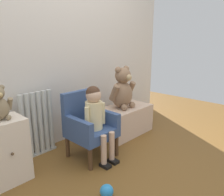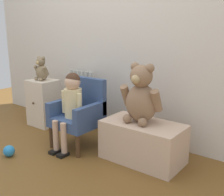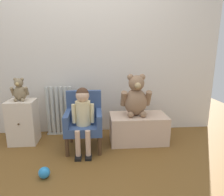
{
  "view_description": "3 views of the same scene",
  "coord_description": "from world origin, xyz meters",
  "px_view_note": "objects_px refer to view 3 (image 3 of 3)",
  "views": [
    {
      "loc": [
        -1.33,
        -1.05,
        1.17
      ],
      "look_at": [
        0.34,
        0.53,
        0.57
      ],
      "focal_mm": 35.0,
      "sensor_mm": 36.0,
      "label": 1
    },
    {
      "loc": [
        1.9,
        -1.35,
        1.17
      ],
      "look_at": [
        0.41,
        0.61,
        0.54
      ],
      "focal_mm": 45.0,
      "sensor_mm": 36.0,
      "label": 2
    },
    {
      "loc": [
        0.18,
        -1.71,
        1.17
      ],
      "look_at": [
        0.37,
        0.58,
        0.6
      ],
      "focal_mm": 32.0,
      "sensor_mm": 36.0,
      "label": 3
    }
  ],
  "objects_px": {
    "radiator": "(60,111)",
    "toy_ball": "(44,173)",
    "low_bench": "(138,128)",
    "small_teddy_bear": "(20,91)",
    "small_dresser": "(23,122)",
    "large_teddy_bear": "(136,97)",
    "child_figure": "(83,111)",
    "child_armchair": "(84,120)"
  },
  "relations": [
    {
      "from": "radiator",
      "to": "low_bench",
      "type": "distance_m",
      "value": 1.09
    },
    {
      "from": "small_dresser",
      "to": "low_bench",
      "type": "bearing_deg",
      "value": -3.49
    },
    {
      "from": "radiator",
      "to": "low_bench",
      "type": "xyz_separation_m",
      "value": [
        1.04,
        -0.31,
        -0.16
      ]
    },
    {
      "from": "child_figure",
      "to": "small_teddy_bear",
      "type": "xyz_separation_m",
      "value": [
        -0.77,
        0.28,
        0.18
      ]
    },
    {
      "from": "low_bench",
      "to": "toy_ball",
      "type": "bearing_deg",
      "value": -146.22
    },
    {
      "from": "radiator",
      "to": "large_teddy_bear",
      "type": "bearing_deg",
      "value": -16.48
    },
    {
      "from": "radiator",
      "to": "low_bench",
      "type": "bearing_deg",
      "value": -16.63
    },
    {
      "from": "child_armchair",
      "to": "toy_ball",
      "type": "height_order",
      "value": "child_armchair"
    },
    {
      "from": "radiator",
      "to": "toy_ball",
      "type": "relative_size",
      "value": 6.39
    },
    {
      "from": "child_armchair",
      "to": "child_figure",
      "type": "distance_m",
      "value": 0.19
    },
    {
      "from": "small_dresser",
      "to": "low_bench",
      "type": "height_order",
      "value": "small_dresser"
    },
    {
      "from": "small_dresser",
      "to": "toy_ball",
      "type": "relative_size",
      "value": 5.24
    },
    {
      "from": "toy_ball",
      "to": "small_dresser",
      "type": "bearing_deg",
      "value": 119.03
    },
    {
      "from": "child_armchair",
      "to": "large_teddy_bear",
      "type": "xyz_separation_m",
      "value": [
        0.64,
        0.1,
        0.24
      ]
    },
    {
      "from": "large_teddy_bear",
      "to": "small_teddy_bear",
      "type": "bearing_deg",
      "value": 177.05
    },
    {
      "from": "radiator",
      "to": "child_figure",
      "type": "height_order",
      "value": "child_figure"
    },
    {
      "from": "radiator",
      "to": "small_teddy_bear",
      "type": "distance_m",
      "value": 0.58
    },
    {
      "from": "large_teddy_bear",
      "to": "child_figure",
      "type": "bearing_deg",
      "value": -161.81
    },
    {
      "from": "radiator",
      "to": "toy_ball",
      "type": "xyz_separation_m",
      "value": [
        0.01,
        -0.99,
        -0.28
      ]
    },
    {
      "from": "child_armchair",
      "to": "toy_ball",
      "type": "distance_m",
      "value": 0.75
    },
    {
      "from": "small_dresser",
      "to": "large_teddy_bear",
      "type": "distance_m",
      "value": 1.45
    },
    {
      "from": "radiator",
      "to": "toy_ball",
      "type": "height_order",
      "value": "radiator"
    },
    {
      "from": "radiator",
      "to": "small_teddy_bear",
      "type": "bearing_deg",
      "value": -152.01
    },
    {
      "from": "child_figure",
      "to": "toy_ball",
      "type": "distance_m",
      "value": 0.74
    },
    {
      "from": "low_bench",
      "to": "radiator",
      "type": "bearing_deg",
      "value": 163.37
    },
    {
      "from": "child_figure",
      "to": "toy_ball",
      "type": "height_order",
      "value": "child_figure"
    },
    {
      "from": "child_figure",
      "to": "child_armchair",
      "type": "bearing_deg",
      "value": 90.0
    },
    {
      "from": "child_figure",
      "to": "low_bench",
      "type": "relative_size",
      "value": 1.06
    },
    {
      "from": "radiator",
      "to": "child_figure",
      "type": "relative_size",
      "value": 0.9
    },
    {
      "from": "child_armchair",
      "to": "small_teddy_bear",
      "type": "distance_m",
      "value": 0.86
    },
    {
      "from": "small_dresser",
      "to": "child_figure",
      "type": "distance_m",
      "value": 0.85
    },
    {
      "from": "small_dresser",
      "to": "child_armchair",
      "type": "height_order",
      "value": "child_armchair"
    },
    {
      "from": "small_dresser",
      "to": "large_teddy_bear",
      "type": "relative_size",
      "value": 1.07
    },
    {
      "from": "large_teddy_bear",
      "to": "small_teddy_bear",
      "type": "distance_m",
      "value": 1.42
    },
    {
      "from": "radiator",
      "to": "small_teddy_bear",
      "type": "relative_size",
      "value": 2.4
    },
    {
      "from": "radiator",
      "to": "child_armchair",
      "type": "distance_m",
      "value": 0.53
    },
    {
      "from": "small_teddy_bear",
      "to": "low_bench",
      "type": "bearing_deg",
      "value": -3.43
    },
    {
      "from": "child_armchair",
      "to": "low_bench",
      "type": "distance_m",
      "value": 0.71
    },
    {
      "from": "child_figure",
      "to": "low_bench",
      "type": "xyz_separation_m",
      "value": [
        0.68,
        0.2,
        -0.32
      ]
    },
    {
      "from": "low_bench",
      "to": "small_teddy_bear",
      "type": "xyz_separation_m",
      "value": [
        -1.45,
        0.09,
        0.5
      ]
    },
    {
      "from": "child_figure",
      "to": "toy_ball",
      "type": "bearing_deg",
      "value": -125.06
    },
    {
      "from": "radiator",
      "to": "large_teddy_bear",
      "type": "relative_size",
      "value": 1.3
    }
  ]
}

